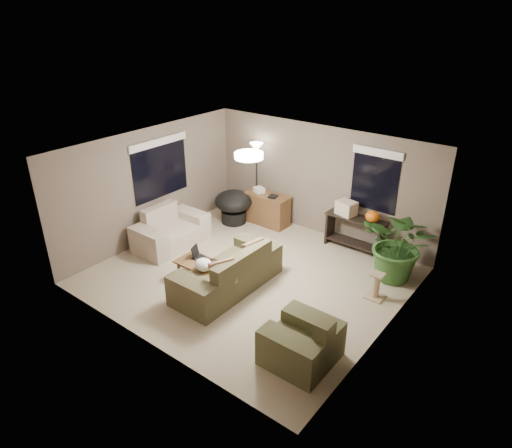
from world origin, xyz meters
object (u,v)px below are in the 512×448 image
Objects in this scene: armchair at (302,344)px; houseplant at (399,252)px; console_table at (355,231)px; papasan_chair at (234,204)px; coffee_table at (202,266)px; main_sofa at (229,275)px; cat_scratching_post at (376,287)px; loveseat at (170,232)px; floor_lamp at (257,156)px; desk at (267,209)px.

houseplant is (0.23, 3.01, 0.28)m from armchair.
console_table is 2.98m from papasan_chair.
armchair is at bearing -13.24° from coffee_table.
cat_scratching_post is (2.28, 1.39, -0.08)m from main_sofa.
coffee_table is (-2.63, 0.62, 0.06)m from armchair.
armchair is at bearing -17.00° from loveseat.
floor_lamp reaches higher than console_table.
houseplant is at bearing 20.92° from loveseat.
desk is 3.47m from houseplant.
loveseat reaches higher than desk.
cat_scratching_post is at bearing 31.39° from main_sofa.
main_sofa is at bearing 159.49° from armchair.
cat_scratching_post is at bearing -11.92° from papasan_chair.
armchair is 2.70m from coffee_table.
loveseat is 4.00m from console_table.
armchair is 0.77× the size of console_table.
floor_lamp is (-3.60, 3.55, 1.30)m from armchair.
loveseat is at bearing 166.54° from main_sofa.
papasan_chair reaches higher than console_table.
armchair is (2.09, -0.78, 0.00)m from main_sofa.
desk is 3.64m from cat_scratching_post.
desk is (-3.21, 3.47, 0.08)m from armchair.
console_table is 0.88× the size of houseplant.
cat_scratching_post is (-0.04, -0.84, -0.36)m from houseplant.
desk is (-1.12, 2.68, 0.08)m from main_sofa.
floor_lamp reaches higher than coffee_table.
cat_scratching_post is at bearing -92.83° from houseplant.
papasan_chair is at bearing -169.20° from console_table.
cat_scratching_post is (4.43, 0.87, -0.08)m from loveseat.
papasan_chair is (-2.93, -0.56, 0.03)m from console_table.
main_sofa is 2.22m from loveseat.
floor_lamp is (0.65, 2.25, 1.30)m from loveseat.
floor_lamp is at bearing 167.65° from desk.
floor_lamp is (-0.97, 2.93, 1.24)m from coffee_table.
floor_lamp is (-2.63, -0.04, 1.16)m from console_table.
loveseat is at bearing 163.00° from armchair.
main_sofa is 1.15× the size of floor_lamp.
coffee_table is 3.22m from cat_scratching_post.
coffee_table is 0.52× the size of floor_lamp.
floor_lamp is at bearing 118.60° from main_sofa.
floor_lamp reaches higher than main_sofa.
desk is (-0.58, 2.85, 0.02)m from coffee_table.
houseplant is at bearing 39.93° from coffee_table.
console_table is 2.60× the size of cat_scratching_post.
loveseat reaches higher than coffee_table.
loveseat is (-2.16, 0.52, 0.00)m from main_sofa.
armchair is 0.52× the size of floor_lamp.
coffee_table is at bearing -22.79° from loveseat.
floor_lamp reaches higher than armchair.
coffee_table is 0.67× the size of houseplant.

